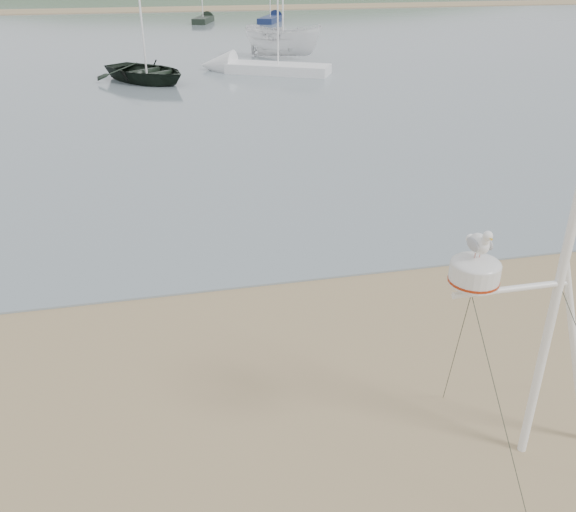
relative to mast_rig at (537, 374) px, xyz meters
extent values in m
plane|color=#8F7752|center=(-4.62, 1.15, -1.29)|extent=(560.00, 560.00, 0.00)
cube|color=#8F7752|center=(-4.62, 71.15, -1.21)|extent=(560.00, 7.00, 0.07)
ellipsoid|color=#213917|center=(35.38, 236.15, -23.29)|extent=(400.00, 180.00, 80.00)
cylinder|color=white|center=(0.06, 0.05, 0.91)|extent=(0.11, 0.11, 4.39)
cylinder|color=white|center=(0.53, 0.05, 0.14)|extent=(1.02, 0.09, 2.88)
cylinder|color=white|center=(-0.54, 0.05, 1.23)|extent=(1.43, 0.08, 0.08)
cube|color=white|center=(-1.03, 0.05, 1.32)|extent=(0.18, 0.18, 0.10)
cylinder|color=silver|center=(-1.03, 0.05, 1.49)|extent=(0.55, 0.55, 0.24)
cylinder|color=#A1270B|center=(-1.03, 0.05, 1.40)|extent=(0.56, 0.56, 0.03)
ellipsoid|color=silver|center=(-1.03, 0.05, 1.61)|extent=(0.55, 0.55, 0.15)
cylinder|color=tan|center=(-1.06, 0.05, 1.72)|extent=(0.01, 0.01, 0.08)
cylinder|color=tan|center=(-1.00, 0.05, 1.72)|extent=(0.01, 0.01, 0.08)
ellipsoid|color=white|center=(-1.03, 0.05, 1.85)|extent=(0.19, 0.30, 0.22)
ellipsoid|color=#9FA1A7|center=(-1.11, 0.04, 1.85)|extent=(0.06, 0.24, 0.14)
ellipsoid|color=#9FA1A7|center=(-0.95, 0.04, 1.85)|extent=(0.06, 0.24, 0.14)
cone|color=white|center=(-1.03, 0.21, 1.83)|extent=(0.10, 0.09, 0.10)
ellipsoid|color=white|center=(-1.03, -0.06, 1.94)|extent=(0.09, 0.09, 0.13)
sphere|color=white|center=(-1.03, -0.08, 2.00)|extent=(0.11, 0.11, 0.11)
cone|color=gold|center=(-1.03, -0.14, 2.00)|extent=(0.02, 0.05, 0.02)
imported|color=black|center=(-4.36, 27.00, 1.30)|extent=(3.50, 3.09, 5.09)
imported|color=white|center=(3.96, 33.10, 1.40)|extent=(2.85, 2.84, 5.29)
cube|color=#15224C|center=(7.38, 54.54, -1.00)|extent=(3.15, 4.50, 0.50)
cone|color=#15224C|center=(8.60, 57.03, -1.00)|extent=(1.91, 1.97, 1.39)
cube|color=white|center=(2.59, 27.99, -1.00)|extent=(5.72, 4.18, 0.50)
cone|color=white|center=(-0.53, 29.67, -1.00)|extent=(2.55, 2.48, 1.77)
cylinder|color=white|center=(2.59, 27.99, 2.30)|extent=(0.08, 0.08, 6.09)
cube|color=black|center=(1.20, 55.44, -1.00)|extent=(2.43, 4.10, 0.50)
cone|color=black|center=(2.00, 57.80, -1.00)|extent=(1.62, 1.69, 1.25)
camera|label=1|loc=(-4.29, -5.21, 4.62)|focal=38.00mm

